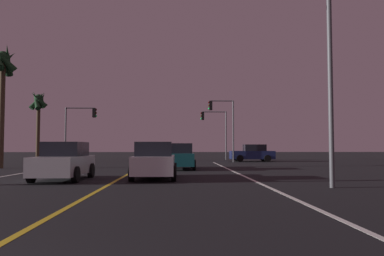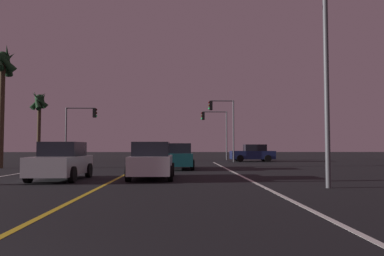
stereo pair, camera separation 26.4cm
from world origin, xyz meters
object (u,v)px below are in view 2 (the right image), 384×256
(palm_tree_left_far, at_px, (39,105))
(palm_tree_left_mid, at_px, (3,70))
(traffic_light_near_left, at_px, (81,122))
(traffic_light_far_right, at_px, (214,124))
(car_oncoming, at_px, (62,161))
(car_ahead_far, at_px, (178,157))
(car_lead_same_lane, at_px, (152,161))
(traffic_light_near_right, at_px, (222,117))
(car_crossing_side, at_px, (253,153))
(street_lamp_right_near, at_px, (308,56))

(palm_tree_left_far, bearing_deg, palm_tree_left_mid, -80.50)
(traffic_light_near_left, distance_m, traffic_light_far_right, 14.35)
(car_oncoming, relative_size, traffic_light_near_left, 0.82)
(car_ahead_far, xyz_separation_m, palm_tree_left_far, (-14.34, 13.72, 4.89))
(car_ahead_far, relative_size, car_lead_same_lane, 1.00)
(traffic_light_far_right, distance_m, palm_tree_left_far, 18.52)
(traffic_light_near_left, height_order, palm_tree_left_far, palm_tree_left_far)
(traffic_light_near_right, distance_m, palm_tree_left_mid, 19.21)
(car_lead_same_lane, xyz_separation_m, palm_tree_left_far, (-13.16, 21.02, 4.89))
(car_crossing_side, relative_size, car_ahead_far, 1.00)
(street_lamp_right_near, bearing_deg, palm_tree_left_mid, -36.66)
(car_oncoming, bearing_deg, traffic_light_far_right, 159.62)
(palm_tree_left_far, bearing_deg, car_crossing_side, -3.98)
(car_ahead_far, bearing_deg, car_oncoming, 146.18)
(car_lead_same_lane, height_order, palm_tree_left_mid, palm_tree_left_mid)
(street_lamp_right_near, height_order, palm_tree_left_mid, palm_tree_left_mid)
(car_oncoming, height_order, traffic_light_far_right, traffic_light_far_right)
(palm_tree_left_far, bearing_deg, car_lead_same_lane, -57.95)
(car_ahead_far, relative_size, traffic_light_far_right, 0.80)
(car_crossing_side, relative_size, palm_tree_left_mid, 0.50)
(car_lead_same_lane, relative_size, palm_tree_left_mid, 0.50)
(car_crossing_side, xyz_separation_m, palm_tree_left_far, (-21.64, 1.51, 4.89))
(traffic_light_near_left, distance_m, palm_tree_left_far, 5.89)
(car_lead_same_lane, bearing_deg, traffic_light_far_right, -11.90)
(car_ahead_far, height_order, car_lead_same_lane, same)
(traffic_light_near_left, bearing_deg, traffic_light_near_right, -0.00)
(car_ahead_far, xyz_separation_m, traffic_light_near_right, (4.13, 11.13, 3.53))
(traffic_light_near_right, height_order, palm_tree_left_mid, palm_tree_left_mid)
(street_lamp_right_near, relative_size, palm_tree_left_far, 1.01)
(car_ahead_far, xyz_separation_m, traffic_light_near_left, (-9.38, 11.13, 3.06))
(car_lead_same_lane, relative_size, palm_tree_left_far, 0.59)
(traffic_light_near_right, bearing_deg, palm_tree_left_mid, 30.49)
(traffic_light_far_right, bearing_deg, traffic_light_near_left, 22.54)
(palm_tree_left_far, bearing_deg, traffic_light_far_right, 9.09)
(car_oncoming, xyz_separation_m, palm_tree_left_mid, (-7.11, 9.20, 5.98))
(traffic_light_near_left, bearing_deg, car_oncoming, -77.45)
(car_lead_same_lane, xyz_separation_m, traffic_light_near_right, (5.31, 18.43, 3.53))
(car_crossing_side, distance_m, car_lead_same_lane, 21.28)
(car_lead_same_lane, height_order, palm_tree_left_far, palm_tree_left_far)
(traffic_light_near_left, relative_size, palm_tree_left_far, 0.71)
(traffic_light_near_left, height_order, street_lamp_right_near, street_lamp_right_near)
(car_lead_same_lane, bearing_deg, car_ahead_far, -9.14)
(car_oncoming, distance_m, palm_tree_left_mid, 13.07)
(car_oncoming, xyz_separation_m, traffic_light_far_right, (9.05, 24.36, 3.19))
(traffic_light_near_left, distance_m, palm_tree_left_mid, 10.51)
(car_ahead_far, distance_m, traffic_light_near_left, 14.87)
(palm_tree_left_mid, bearing_deg, street_lamp_right_near, -36.66)
(traffic_light_near_right, bearing_deg, traffic_light_near_left, -0.00)
(car_oncoming, relative_size, palm_tree_left_mid, 0.50)
(palm_tree_left_far, bearing_deg, street_lamp_right_near, -52.51)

